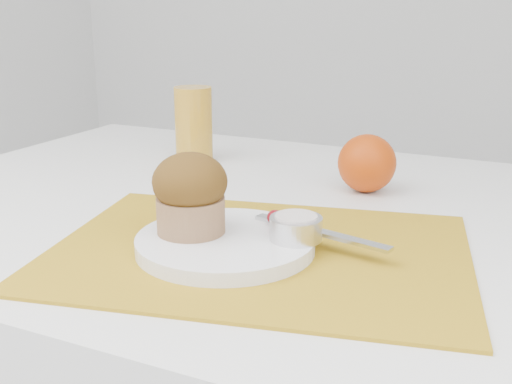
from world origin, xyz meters
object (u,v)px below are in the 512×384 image
at_px(orange, 367,163).
at_px(juice_glass, 194,125).
at_px(plate, 225,243).
at_px(muffin, 190,193).

relative_size(orange, juice_glass, 0.66).
relative_size(plate, muffin, 2.18).
height_order(orange, muffin, muffin).
bearing_deg(orange, muffin, -110.79).
xyz_separation_m(orange, juice_glass, (-0.32, 0.05, 0.02)).
bearing_deg(plate, orange, 76.18).
bearing_deg(juice_glass, muffin, -59.78).
bearing_deg(juice_glass, plate, -54.75).
distance_m(orange, juice_glass, 0.33).
bearing_deg(orange, plate, -103.82).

